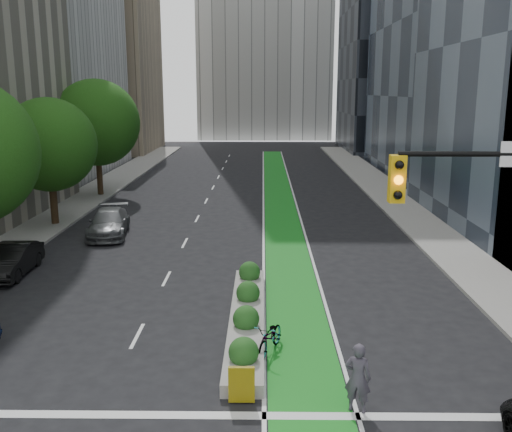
{
  "coord_description": "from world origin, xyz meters",
  "views": [
    {
      "loc": [
        1.75,
        -11.93,
        8.17
      ],
      "look_at": [
        1.47,
        11.34,
        3.0
      ],
      "focal_mm": 40.0,
      "sensor_mm": 36.0,
      "label": 1
    }
  ],
  "objects_px": {
    "median_planter": "(247,314)",
    "bicycle": "(270,337)",
    "parked_car_left_far": "(109,223)",
    "cyclist": "(358,378)",
    "parked_car_left_mid": "(12,260)"
  },
  "relations": [
    {
      "from": "cyclist",
      "to": "parked_car_left_far",
      "type": "relative_size",
      "value": 0.37
    },
    {
      "from": "bicycle",
      "to": "parked_car_left_mid",
      "type": "xyz_separation_m",
      "value": [
        -11.5,
        7.63,
        0.18
      ]
    },
    {
      "from": "median_planter",
      "to": "cyclist",
      "type": "bearing_deg",
      "value": -61.7
    },
    {
      "from": "parked_car_left_far",
      "to": "bicycle",
      "type": "bearing_deg",
      "value": -66.49
    },
    {
      "from": "parked_car_left_mid",
      "to": "parked_car_left_far",
      "type": "distance_m",
      "value": 7.58
    },
    {
      "from": "median_planter",
      "to": "bicycle",
      "type": "distance_m",
      "value": 2.36
    },
    {
      "from": "bicycle",
      "to": "cyclist",
      "type": "distance_m",
      "value": 4.04
    },
    {
      "from": "bicycle",
      "to": "parked_car_left_far",
      "type": "bearing_deg",
      "value": 141.88
    },
    {
      "from": "bicycle",
      "to": "cyclist",
      "type": "relative_size",
      "value": 1.03
    },
    {
      "from": "cyclist",
      "to": "median_planter",
      "type": "bearing_deg",
      "value": -42.94
    },
    {
      "from": "bicycle",
      "to": "cyclist",
      "type": "height_order",
      "value": "cyclist"
    },
    {
      "from": "median_planter",
      "to": "parked_car_left_far",
      "type": "height_order",
      "value": "parked_car_left_far"
    },
    {
      "from": "parked_car_left_far",
      "to": "cyclist",
      "type": "bearing_deg",
      "value": -66.16
    },
    {
      "from": "cyclist",
      "to": "parked_car_left_far",
      "type": "height_order",
      "value": "cyclist"
    },
    {
      "from": "median_planter",
      "to": "bicycle",
      "type": "bearing_deg",
      "value": -70.11
    }
  ]
}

